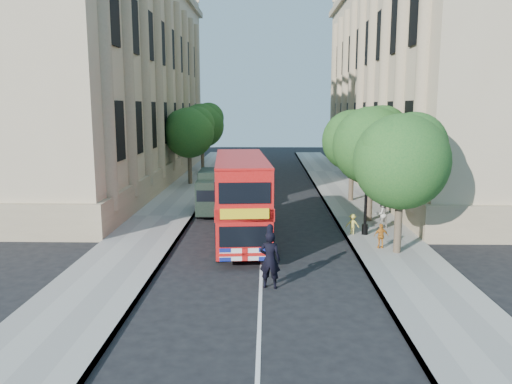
# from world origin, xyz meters

# --- Properties ---
(ground) EXTENTS (120.00, 120.00, 0.00)m
(ground) POSITION_xyz_m (0.00, 0.00, 0.00)
(ground) COLOR black
(ground) RESTS_ON ground
(pavement_right) EXTENTS (3.50, 80.00, 0.12)m
(pavement_right) POSITION_xyz_m (5.75, 10.00, 0.06)
(pavement_right) COLOR gray
(pavement_right) RESTS_ON ground
(pavement_left) EXTENTS (3.50, 80.00, 0.12)m
(pavement_left) POSITION_xyz_m (-5.75, 10.00, 0.06)
(pavement_left) COLOR gray
(pavement_left) RESTS_ON ground
(building_right) EXTENTS (12.00, 38.00, 18.00)m
(building_right) POSITION_xyz_m (13.80, 24.00, 9.00)
(building_right) COLOR tan
(building_right) RESTS_ON ground
(building_left) EXTENTS (12.00, 38.00, 18.00)m
(building_left) POSITION_xyz_m (-13.80, 24.00, 9.00)
(building_left) COLOR tan
(building_left) RESTS_ON ground
(tree_right_near) EXTENTS (4.00, 4.00, 6.08)m
(tree_right_near) POSITION_xyz_m (5.84, 3.03, 4.25)
(tree_right_near) COLOR #473828
(tree_right_near) RESTS_ON ground
(tree_right_mid) EXTENTS (4.20, 4.20, 6.37)m
(tree_right_mid) POSITION_xyz_m (5.84, 9.03, 4.45)
(tree_right_mid) COLOR #473828
(tree_right_mid) RESTS_ON ground
(tree_right_far) EXTENTS (4.00, 4.00, 6.15)m
(tree_right_far) POSITION_xyz_m (5.84, 15.03, 4.31)
(tree_right_far) COLOR #473828
(tree_right_far) RESTS_ON ground
(tree_left_far) EXTENTS (4.00, 4.00, 6.30)m
(tree_left_far) POSITION_xyz_m (-5.96, 22.03, 4.44)
(tree_left_far) COLOR #473828
(tree_left_far) RESTS_ON ground
(tree_left_back) EXTENTS (4.20, 4.20, 6.65)m
(tree_left_back) POSITION_xyz_m (-5.96, 30.03, 4.71)
(tree_left_back) COLOR #473828
(tree_left_back) RESTS_ON ground
(lamp_post) EXTENTS (0.32, 0.32, 5.16)m
(lamp_post) POSITION_xyz_m (5.00, 6.00, 2.51)
(lamp_post) COLOR black
(lamp_post) RESTS_ON pavement_right
(double_decker_bus) EXTENTS (2.94, 8.65, 3.92)m
(double_decker_bus) POSITION_xyz_m (-0.99, 4.94, 2.17)
(double_decker_bus) COLOR red
(double_decker_bus) RESTS_ON ground
(box_van) EXTENTS (1.92, 4.47, 2.53)m
(box_van) POSITION_xyz_m (-2.90, 11.18, 1.24)
(box_van) COLOR black
(box_van) RESTS_ON ground
(police_constable) EXTENTS (0.82, 0.61, 2.04)m
(police_constable) POSITION_xyz_m (0.32, -1.05, 1.02)
(police_constable) COLOR black
(police_constable) RESTS_ON ground
(woman_pedestrian) EXTENTS (0.89, 0.83, 1.47)m
(woman_pedestrian) POSITION_xyz_m (6.09, 7.33, 0.86)
(woman_pedestrian) COLOR beige
(woman_pedestrian) RESTS_ON pavement_right
(child_a) EXTENTS (0.67, 0.34, 1.11)m
(child_a) POSITION_xyz_m (5.24, 3.60, 0.67)
(child_a) COLOR orange
(child_a) RESTS_ON pavement_right
(child_b) EXTENTS (0.68, 0.42, 1.00)m
(child_b) POSITION_xyz_m (4.40, 6.06, 0.62)
(child_b) COLOR #E6CE4E
(child_b) RESTS_ON pavement_right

